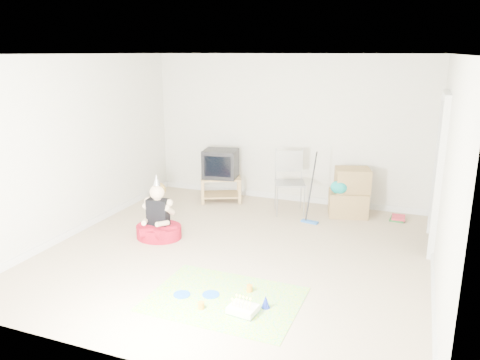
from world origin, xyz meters
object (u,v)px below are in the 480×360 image
(folding_chair, at_px, (290,183))
(seated_woman, at_px, (159,224))
(birthday_cake, at_px, (243,310))
(crt_tv, at_px, (221,164))
(tv_stand, at_px, (221,187))
(cardboard_boxes, at_px, (349,193))

(folding_chair, xyz_separation_m, seated_woman, (-1.48, -1.76, -0.31))
(folding_chair, relative_size, birthday_cake, 3.41)
(crt_tv, height_order, birthday_cake, crt_tv)
(folding_chair, bearing_deg, birthday_cake, -83.12)
(tv_stand, relative_size, birthday_cake, 2.67)
(crt_tv, height_order, cardboard_boxes, crt_tv)
(cardboard_boxes, height_order, seated_woman, seated_woman)
(birthday_cake, bearing_deg, tv_stand, 116.71)
(cardboard_boxes, xyz_separation_m, seated_woman, (-2.44, -1.99, -0.17))
(cardboard_boxes, bearing_deg, folding_chair, -166.48)
(tv_stand, xyz_separation_m, folding_chair, (1.33, -0.18, 0.25))
(cardboard_boxes, relative_size, birthday_cake, 2.53)
(crt_tv, bearing_deg, tv_stand, 0.00)
(tv_stand, distance_m, birthday_cake, 3.83)
(tv_stand, height_order, seated_woman, seated_woman)
(crt_tv, distance_m, cardboard_boxes, 2.30)
(tv_stand, distance_m, folding_chair, 1.36)
(tv_stand, relative_size, cardboard_boxes, 1.05)
(cardboard_boxes, bearing_deg, birthday_cake, -99.23)
(seated_woman, bearing_deg, birthday_cake, -38.38)
(folding_chair, distance_m, cardboard_boxes, 0.99)
(folding_chair, height_order, seated_woman, folding_chair)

